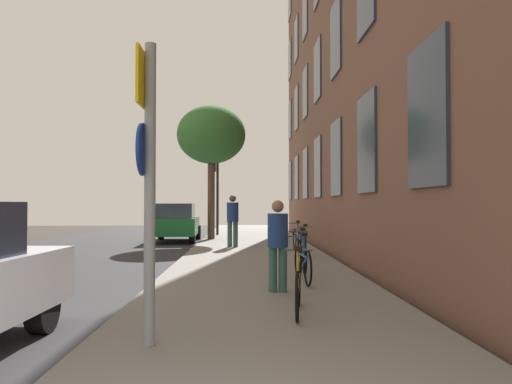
# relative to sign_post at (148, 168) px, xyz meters

# --- Properties ---
(ground_plane) EXTENTS (41.80, 41.80, 0.00)m
(ground_plane) POSITION_rel_sign_post_xyz_m (-2.12, 11.33, -1.98)
(ground_plane) COLOR #332D28
(road_asphalt) EXTENTS (7.00, 38.00, 0.01)m
(road_asphalt) POSITION_rel_sign_post_xyz_m (-4.22, 11.33, -1.98)
(road_asphalt) COLOR #2D2D30
(road_asphalt) RESTS_ON ground
(sidewalk) EXTENTS (4.20, 38.00, 0.12)m
(sidewalk) POSITION_rel_sign_post_xyz_m (1.38, 11.33, -1.92)
(sidewalk) COLOR gray
(sidewalk) RESTS_ON ground
(sign_post) EXTENTS (0.16, 0.60, 3.20)m
(sign_post) POSITION_rel_sign_post_xyz_m (0.00, 0.00, 0.00)
(sign_post) COLOR gray
(sign_post) RESTS_ON sidewalk
(traffic_light) EXTENTS (0.43, 0.24, 3.91)m
(traffic_light) POSITION_rel_sign_post_xyz_m (-0.34, 19.04, 0.81)
(traffic_light) COLOR black
(traffic_light) RESTS_ON sidewalk
(tree_near) EXTENTS (2.94, 2.94, 5.72)m
(tree_near) POSITION_rel_sign_post_xyz_m (-0.36, 16.11, 2.57)
(tree_near) COLOR brown
(tree_near) RESTS_ON sidewalk
(bicycle_0) EXTENTS (0.42, 1.59, 0.93)m
(bicycle_0) POSITION_rel_sign_post_xyz_m (1.76, 1.46, -1.50)
(bicycle_0) COLOR black
(bicycle_0) RESTS_ON sidewalk
(bicycle_1) EXTENTS (0.42, 1.64, 0.95)m
(bicycle_1) POSITION_rel_sign_post_xyz_m (2.14, 4.17, -1.49)
(bicycle_1) COLOR black
(bicycle_1) RESTS_ON sidewalk
(bicycle_2) EXTENTS (0.42, 1.65, 0.97)m
(bicycle_2) POSITION_rel_sign_post_xyz_m (2.30, 5.67, -1.48)
(bicycle_2) COLOR black
(bicycle_2) RESTS_ON sidewalk
(bicycle_3) EXTENTS (0.42, 1.65, 0.94)m
(bicycle_3) POSITION_rel_sign_post_xyz_m (2.73, 8.52, -1.50)
(bicycle_3) COLOR black
(bicycle_3) RESTS_ON sidewalk
(bicycle_4) EXTENTS (0.42, 1.76, 0.95)m
(bicycle_4) POSITION_rel_sign_post_xyz_m (2.77, 10.97, -1.49)
(bicycle_4) COLOR black
(bicycle_4) RESTS_ON sidewalk
(pedestrian_0) EXTENTS (0.46, 0.46, 1.55)m
(pedestrian_0) POSITION_rel_sign_post_xyz_m (1.60, 3.15, -0.98)
(pedestrian_0) COLOR #33594C
(pedestrian_0) RESTS_ON sidewalk
(pedestrian_1) EXTENTS (0.48, 0.48, 1.80)m
(pedestrian_1) POSITION_rel_sign_post_xyz_m (0.64, 12.06, -0.83)
(pedestrian_1) COLOR #33594C
(pedestrian_1) RESTS_ON sidewalk
(car_1) EXTENTS (1.98, 4.01, 1.62)m
(car_1) POSITION_rel_sign_post_xyz_m (-1.86, 16.07, -1.14)
(car_1) COLOR #19662D
(car_1) RESTS_ON road_asphalt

